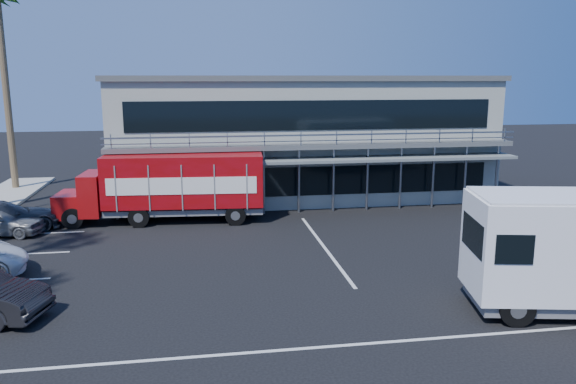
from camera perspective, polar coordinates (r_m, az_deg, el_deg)
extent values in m
plane|color=black|center=(21.33, 0.18, -8.20)|extent=(120.00, 120.00, 0.00)
cube|color=#9EA193|center=(35.55, 1.03, 5.60)|extent=(22.00, 10.00, 7.00)
cube|color=#515454|center=(35.36, 1.05, 11.49)|extent=(22.40, 10.40, 0.30)
cube|color=#515454|center=(30.08, 2.92, 4.68)|extent=(22.00, 1.20, 0.25)
cube|color=gray|center=(29.49, 3.16, 5.51)|extent=(22.00, 0.08, 0.90)
cube|color=slate|center=(29.88, 3.03, 3.27)|extent=(22.00, 1.80, 0.15)
cube|color=black|center=(30.95, 2.66, 1.13)|extent=(20.00, 0.06, 1.60)
cube|color=black|center=(30.50, 2.72, 7.79)|extent=(20.00, 0.06, 1.60)
cylinder|color=brown|center=(40.10, -26.66, 8.65)|extent=(0.44, 0.44, 12.00)
cube|color=#960C0D|center=(30.05, -21.08, -1.17)|extent=(1.53, 2.30, 1.18)
cube|color=#960C0D|center=(29.66, -19.15, -0.13)|extent=(1.16, 2.52, 2.06)
cube|color=black|center=(29.55, -19.23, 0.99)|extent=(0.20, 2.08, 0.69)
cube|color=maroon|center=(28.76, -10.50, 1.26)|extent=(8.00, 3.02, 2.55)
cube|color=slate|center=(29.07, -10.39, -1.68)|extent=(7.98, 2.66, 0.29)
cube|color=white|center=(27.57, -10.73, 0.60)|extent=(7.20, 0.56, 0.83)
cube|color=white|center=(29.99, -10.27, 1.50)|extent=(7.20, 0.56, 0.83)
cylinder|color=black|center=(29.07, -21.03, -2.54)|extent=(1.04, 0.35, 1.02)
cylinder|color=black|center=(31.09, -19.96, -1.57)|extent=(1.04, 0.35, 1.02)
cylinder|color=black|center=(28.35, -14.92, -2.49)|extent=(1.04, 0.35, 1.02)
cylinder|color=black|center=(30.42, -14.24, -1.51)|extent=(1.04, 0.35, 1.02)
cylinder|color=black|center=(27.91, -5.36, -2.36)|extent=(1.04, 0.35, 1.02)
cylinder|color=black|center=(30.01, -5.34, -1.37)|extent=(1.04, 0.35, 1.02)
cube|color=black|center=(18.25, 18.29, -4.14)|extent=(0.48, 2.12, 1.04)
cylinder|color=black|center=(18.16, 22.24, -10.97)|extent=(1.08, 0.48, 1.05)
cylinder|color=black|center=(20.20, 19.99, -8.51)|extent=(1.08, 0.48, 1.05)
imported|color=#272C34|center=(29.63, -27.10, -2.30)|extent=(5.64, 4.06, 1.52)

